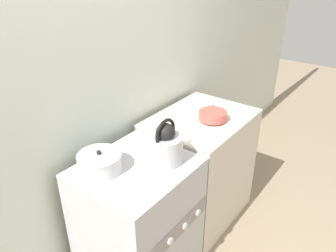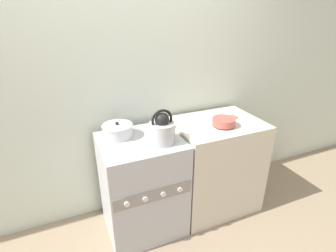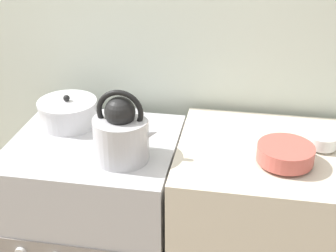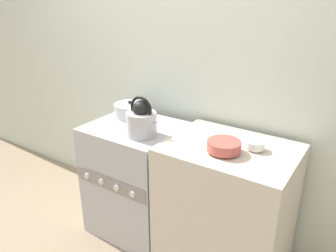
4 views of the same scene
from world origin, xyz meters
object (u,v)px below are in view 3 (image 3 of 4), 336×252
at_px(cooking_pot, 68,112).
at_px(small_ceramic_bowl, 323,141).
at_px(stove, 100,229).
at_px(enamel_bowl, 285,154).
at_px(kettle, 122,133).

xyz_separation_m(cooking_pot, small_ceramic_bowl, (1.06, -0.08, 0.00)).
xyz_separation_m(stove, enamel_bowl, (0.76, -0.08, 0.53)).
distance_m(stove, small_ceramic_bowl, 1.05).
relative_size(stove, kettle, 3.21).
relative_size(cooking_pot, enamel_bowl, 1.24).
bearing_deg(cooking_pot, small_ceramic_bowl, -4.11).
bearing_deg(stove, enamel_bowl, -6.08).
distance_m(stove, enamel_bowl, 0.93).
bearing_deg(cooking_pot, enamel_bowl, -13.25).
height_order(kettle, small_ceramic_bowl, kettle).
distance_m(kettle, enamel_bowl, 0.61).
xyz_separation_m(kettle, enamel_bowl, (0.61, 0.03, -0.04)).
distance_m(enamel_bowl, small_ceramic_bowl, 0.20).
bearing_deg(kettle, enamel_bowl, 2.57).
relative_size(kettle, small_ceramic_bowl, 2.61).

